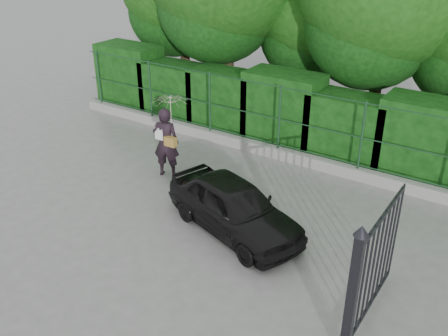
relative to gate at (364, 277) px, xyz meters
The scene contains 7 objects.
ground 4.81m from the gate, behind, with size 80.00×80.00×0.00m, color gray.
kerb 7.04m from the gate, 131.36° to the left, with size 14.00×0.25×0.30m, color #9E9E99.
fence 6.82m from the gate, 129.97° to the left, with size 14.13×0.06×1.80m.
hedge 7.69m from the gate, 125.96° to the left, with size 14.20×1.20×2.22m.
gate is the anchor object (origin of this frame).
woman 6.62m from the gate, 155.53° to the left, with size 1.00×0.92×2.18m.
car 3.65m from the gate, 155.44° to the left, with size 1.37×3.41×1.16m, color black.
Camera 1 is at (6.15, -6.87, 6.02)m, focal length 40.00 mm.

